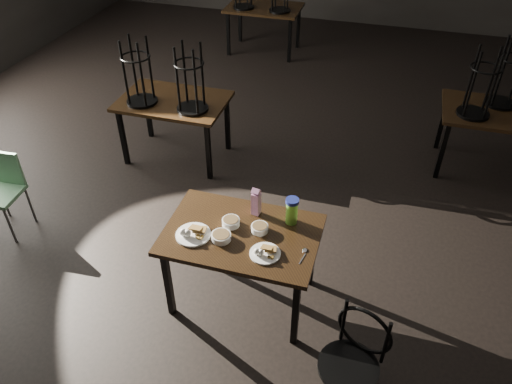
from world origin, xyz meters
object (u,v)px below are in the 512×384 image
(main_table, at_px, (242,240))
(water_bottle, at_px, (292,211))
(school_chair, at_px, (2,186))
(bentwood_chair, at_px, (354,355))
(juice_carton, at_px, (256,202))

(main_table, distance_m, water_bottle, 0.46)
(water_bottle, height_order, school_chair, water_bottle)
(water_bottle, distance_m, bentwood_chair, 1.17)
(bentwood_chair, relative_size, school_chair, 1.06)
(school_chair, bearing_deg, bentwood_chair, -18.66)
(main_table, relative_size, bentwood_chair, 1.40)
(main_table, distance_m, juice_carton, 0.32)
(main_table, xyz_separation_m, school_chair, (-2.49, 0.26, -0.18))
(main_table, bearing_deg, school_chair, 174.12)
(school_chair, bearing_deg, main_table, -9.57)
(main_table, relative_size, juice_carton, 4.75)
(main_table, height_order, school_chair, school_chair)
(water_bottle, bearing_deg, bentwood_chair, -54.48)
(bentwood_chair, distance_m, school_chair, 3.60)
(juice_carton, xyz_separation_m, water_bottle, (0.30, -0.02, 0.00))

